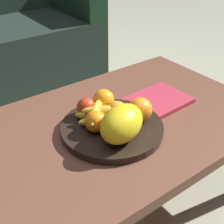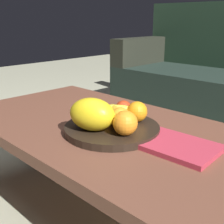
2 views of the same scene
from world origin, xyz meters
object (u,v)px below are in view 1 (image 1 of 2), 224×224
coffee_table (91,141)px  banana_bunch (100,115)px  orange_front (117,111)px  orange_left (96,121)px  orange_back (140,110)px  orange_right (104,100)px  magazine (155,102)px  apple_left (86,107)px  melon_large_front (122,124)px  fruit_bowl (112,128)px

coffee_table → banana_bunch: bearing=-0.9°
coffee_table → orange_front: (0.09, -0.02, 0.10)m
coffee_table → orange_left: orange_left is taller
orange_back → banana_bunch: (-0.11, 0.07, -0.01)m
orange_right → magazine: size_ratio=0.30×
orange_front → orange_back: 0.08m
coffee_table → orange_front: bearing=-15.3°
orange_left → orange_back: orange_back is taller
orange_left → apple_left: (0.02, 0.09, -0.00)m
coffee_table → magazine: magazine is taller
orange_right → orange_left: bearing=-136.5°
orange_right → orange_back: size_ratio=0.92×
melon_large_front → orange_right: size_ratio=2.14×
fruit_bowl → banana_bunch: (-0.02, 0.04, 0.04)m
coffee_table → orange_right: (0.09, 0.06, 0.10)m
orange_front → fruit_bowl: bearing=-157.5°
melon_large_front → orange_back: (0.11, 0.04, -0.01)m
orange_back → banana_bunch: size_ratio=0.49×
fruit_bowl → apple_left: (-0.03, 0.10, 0.04)m
melon_large_front → orange_right: (0.05, 0.17, -0.02)m
fruit_bowl → orange_front: orange_front is taller
orange_back → orange_right: bearing=113.8°
fruit_bowl → orange_front: bearing=22.5°
fruit_bowl → melon_large_front: 0.10m
melon_large_front → magazine: bearing=25.0°
melon_large_front → banana_bunch: 0.11m
orange_left → fruit_bowl: bearing=-5.4°
fruit_bowl → melon_large_front: size_ratio=2.09×
orange_left → banana_bunch: bearing=40.1°
orange_left → orange_back: size_ratio=0.86×
orange_front → apple_left: 0.11m
orange_right → orange_back: 0.14m
coffee_table → orange_back: bearing=-24.4°
orange_left → orange_back: 0.15m
orange_front → orange_left: bearing=-175.9°
orange_front → orange_right: 0.08m
apple_left → orange_left: bearing=-104.9°
orange_front → orange_left: same height
apple_left → magazine: apple_left is taller
fruit_bowl → melon_large_front: melon_large_front is taller
coffee_table → melon_large_front: 0.17m
orange_front → magazine: orange_front is taller
melon_large_front → orange_right: melon_large_front is taller
melon_large_front → banana_bunch: (-0.00, 0.11, -0.03)m
orange_right → orange_back: orange_back is taller
coffee_table → banana_bunch: banana_bunch is taller
coffee_table → fruit_bowl: fruit_bowl is taller
orange_left → orange_right: bearing=43.5°
orange_left → magazine: orange_left is taller
melon_large_front → orange_right: 0.18m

